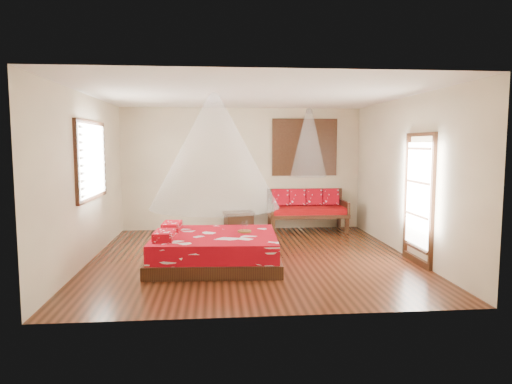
{
  "coord_description": "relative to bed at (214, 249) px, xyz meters",
  "views": [
    {
      "loc": [
        -0.61,
        -7.78,
        1.97
      ],
      "look_at": [
        0.08,
        0.01,
        1.15
      ],
      "focal_mm": 32.0,
      "sensor_mm": 36.0,
      "label": 1
    }
  ],
  "objects": [
    {
      "name": "shutter_panel",
      "position": [
        2.1,
        3.12,
        1.65
      ],
      "size": [
        1.52,
        0.06,
        1.32
      ],
      "color": "black",
      "rests_on": "wall_back"
    },
    {
      "name": "wine_tray",
      "position": [
        0.51,
        0.14,
        0.3
      ],
      "size": [
        0.23,
        0.23,
        0.19
      ],
      "rotation": [
        0.0,
        0.0,
        0.42
      ],
      "color": "brown",
      "rests_on": "bed"
    },
    {
      "name": "bed",
      "position": [
        0.0,
        0.0,
        0.0
      ],
      "size": [
        2.16,
        1.98,
        0.64
      ],
      "rotation": [
        0.0,
        0.0,
        -0.05
      ],
      "color": "black",
      "rests_on": "floor"
    },
    {
      "name": "storage_chest",
      "position": [
        0.55,
        2.85,
        -0.03
      ],
      "size": [
        0.72,
        0.59,
        0.44
      ],
      "rotation": [
        0.0,
        0.0,
        0.2
      ],
      "color": "black",
      "rests_on": "floor"
    },
    {
      "name": "mosquito_net_main",
      "position": [
        0.02,
        -0.0,
        1.6
      ],
      "size": [
        2.1,
        2.1,
        1.8
      ],
      "primitive_type": "cone",
      "color": "white",
      "rests_on": "ceiling"
    },
    {
      "name": "glazed_door",
      "position": [
        3.36,
        -0.2,
        0.82
      ],
      "size": [
        0.08,
        1.02,
        2.16
      ],
      "color": "black",
      "rests_on": "floor"
    },
    {
      "name": "window_left",
      "position": [
        -2.06,
        0.6,
        1.45
      ],
      "size": [
        0.1,
        1.74,
        1.34
      ],
      "color": "black",
      "rests_on": "wall_left"
    },
    {
      "name": "mosquito_net_daybed",
      "position": [
        2.1,
        2.65,
        1.75
      ],
      "size": [
        0.81,
        0.81,
        1.5
      ],
      "primitive_type": "cone",
      "color": "white",
      "rests_on": "ceiling"
    },
    {
      "name": "daybed",
      "position": [
        2.1,
        2.78,
        0.27
      ],
      "size": [
        1.77,
        0.79,
        0.94
      ],
      "color": "black",
      "rests_on": "floor"
    },
    {
      "name": "room",
      "position": [
        0.65,
        0.4,
        1.15
      ],
      "size": [
        5.54,
        5.54,
        2.84
      ],
      "color": "black",
      "rests_on": "ground"
    }
  ]
}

